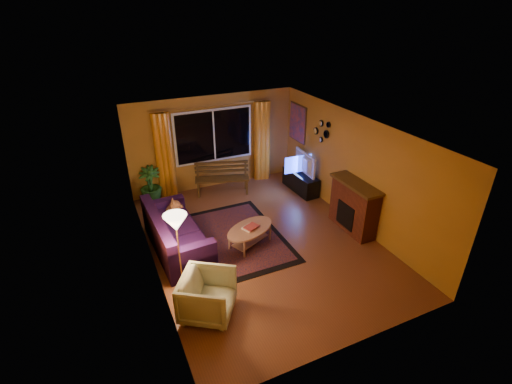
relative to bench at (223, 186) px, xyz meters
name	(u,v)px	position (x,y,z in m)	size (l,w,h in m)	color
floor	(262,241)	(0.00, -2.45, -0.22)	(4.50, 6.00, 0.02)	brown
ceiling	(263,129)	(0.00, -2.45, 2.30)	(4.50, 6.00, 0.02)	white
wall_back	(214,142)	(0.00, 0.56, 1.04)	(4.50, 0.02, 2.50)	#C0832E
wall_left	(147,214)	(-2.26, -2.45, 1.04)	(0.02, 6.00, 2.50)	#C0832E
wall_right	(354,170)	(2.26, -2.45, 1.04)	(0.02, 6.00, 2.50)	#C0832E
window	(214,136)	(0.00, 0.50, 1.24)	(2.00, 0.02, 1.30)	black
curtain_rod	(213,106)	(0.00, 0.45, 2.04)	(0.03, 0.03, 3.20)	#BF8C3F
curtain_left	(164,157)	(-1.35, 0.43, 0.91)	(0.36, 0.36, 2.24)	orange
curtain_right	(262,141)	(1.35, 0.43, 0.91)	(0.36, 0.36, 2.24)	orange
bench	(223,186)	(0.00, 0.00, 0.00)	(1.41, 0.41, 0.42)	#473013
potted_plant	(150,185)	(-1.81, 0.30, 0.26)	(0.53, 0.53, 0.95)	#235B1E
sofa	(177,232)	(-1.70, -1.98, 0.22)	(0.92, 2.14, 0.87)	#220C39
dog	(173,211)	(-1.65, -1.50, 0.44)	(0.29, 0.41, 0.44)	brown
armchair	(208,294)	(-1.68, -3.94, 0.21)	(0.81, 0.76, 0.83)	beige
floor_lamp	(179,252)	(-1.90, -3.11, 0.54)	(0.25, 0.25, 1.49)	#BF8C3F
rug	(239,236)	(-0.38, -2.09, -0.20)	(1.74, 2.75, 0.02)	maroon
coffee_table	(250,237)	(-0.29, -2.47, 0.00)	(1.17, 1.17, 0.42)	#AE745D
tv_console	(301,182)	(1.97, -0.72, 0.04)	(0.41, 1.22, 0.51)	black
television	(302,163)	(1.97, -0.72, 0.58)	(0.99, 0.13, 0.57)	black
fireplace	(354,208)	(2.05, -2.85, 0.34)	(0.40, 1.20, 1.10)	maroon
mirror_cluster	(321,130)	(2.21, -1.15, 1.59)	(0.06, 0.60, 0.56)	black
painting	(298,123)	(2.22, 0.00, 1.44)	(0.04, 0.76, 0.96)	#E44925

